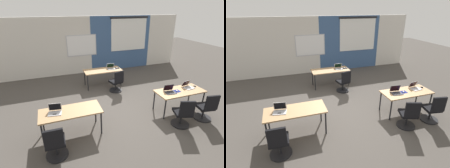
# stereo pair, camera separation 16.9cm
# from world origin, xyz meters

# --- Properties ---
(ground_plane) EXTENTS (24.00, 24.00, 0.00)m
(ground_plane) POSITION_xyz_m (0.00, 0.00, 0.00)
(ground_plane) COLOR #47423D
(back_wall_assembly) EXTENTS (10.00, 0.27, 2.80)m
(back_wall_assembly) POSITION_xyz_m (0.06, 4.19, 1.41)
(back_wall_assembly) COLOR silver
(back_wall_assembly) RESTS_ON ground
(desk_near_left) EXTENTS (1.60, 0.70, 0.72)m
(desk_near_left) POSITION_xyz_m (-1.75, -0.60, 0.66)
(desk_near_left) COLOR tan
(desk_near_left) RESTS_ON ground
(desk_near_right) EXTENTS (1.60, 0.70, 0.72)m
(desk_near_right) POSITION_xyz_m (1.75, -0.60, 0.66)
(desk_near_right) COLOR tan
(desk_near_right) RESTS_ON ground
(desk_far_center) EXTENTS (1.60, 0.70, 0.72)m
(desk_far_center) POSITION_xyz_m (0.00, 2.20, 0.66)
(desk_far_center) COLOR tan
(desk_far_center) RESTS_ON ground
(laptop_near_right_inner) EXTENTS (0.36, 0.33, 0.23)m
(laptop_near_right_inner) POSITION_xyz_m (1.36, -0.58, 0.77)
(laptop_near_right_inner) COLOR #333338
(laptop_near_right_inner) RESTS_ON desk_near_right
(mousepad_near_right_inner) EXTENTS (0.22, 0.19, 0.00)m
(mousepad_near_right_inner) POSITION_xyz_m (1.62, -0.60, 0.72)
(mousepad_near_right_inner) COLOR navy
(mousepad_near_right_inner) RESTS_ON desk_near_right
(mouse_near_right_inner) EXTENTS (0.08, 0.11, 0.03)m
(mouse_near_right_inner) POSITION_xyz_m (1.62, -0.60, 0.74)
(mouse_near_right_inner) COLOR #B2B2B7
(mouse_near_right_inner) RESTS_ON mousepad_near_right_inner
(chair_near_right_inner) EXTENTS (0.56, 0.61, 0.92)m
(chair_near_right_inner) POSITION_xyz_m (1.27, -1.37, 0.38)
(chair_near_right_inner) COLOR black
(chair_near_right_inner) RESTS_ON ground
(laptop_near_right_end) EXTENTS (0.36, 0.35, 0.22)m
(laptop_near_right_end) POSITION_xyz_m (2.15, -0.50, 0.77)
(laptop_near_right_end) COLOR silver
(laptop_near_right_end) RESTS_ON desk_near_right
(mouse_near_right_end) EXTENTS (0.06, 0.10, 0.03)m
(mouse_near_right_end) POSITION_xyz_m (2.43, -0.51, 0.74)
(mouse_near_right_end) COLOR black
(mouse_near_right_end) RESTS_ON desk_near_right
(chair_near_right_end) EXTENTS (0.52, 0.57, 0.92)m
(chair_near_right_end) POSITION_xyz_m (2.15, -1.35, 0.38)
(chair_near_right_end) COLOR black
(chair_near_right_end) RESTS_ON ground
(laptop_far_right) EXTENTS (0.36, 0.35, 0.22)m
(laptop_far_right) POSITION_xyz_m (0.39, 2.22, 0.77)
(laptop_far_right) COLOR #B7B7BC
(laptop_far_right) RESTS_ON desk_far_center
(mousepad_far_right) EXTENTS (0.22, 0.19, 0.00)m
(mousepad_far_right) POSITION_xyz_m (0.66, 2.20, 0.72)
(mousepad_far_right) COLOR black
(mousepad_far_right) RESTS_ON desk_far_center
(mouse_far_right) EXTENTS (0.06, 0.10, 0.03)m
(mouse_far_right) POSITION_xyz_m (0.66, 2.20, 0.74)
(mouse_far_right) COLOR #B2B2B7
(mouse_far_right) RESTS_ON mousepad_far_right
(chair_far_right) EXTENTS (0.53, 0.58, 0.92)m
(chair_far_right) POSITION_xyz_m (0.34, 1.42, 0.38)
(chair_far_right) COLOR black
(chair_far_right) RESTS_ON ground
(laptop_near_left_end) EXTENTS (0.37, 0.32, 0.24)m
(laptop_near_left_end) POSITION_xyz_m (-2.13, -0.56, 0.77)
(laptop_near_left_end) COLOR silver
(laptop_near_left_end) RESTS_ON desk_near_left
(chair_near_left_end) EXTENTS (0.52, 0.55, 0.92)m
(chair_near_left_end) POSITION_xyz_m (-2.22, -1.36, 0.38)
(chair_near_left_end) COLOR black
(chair_near_left_end) RESTS_ON ground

